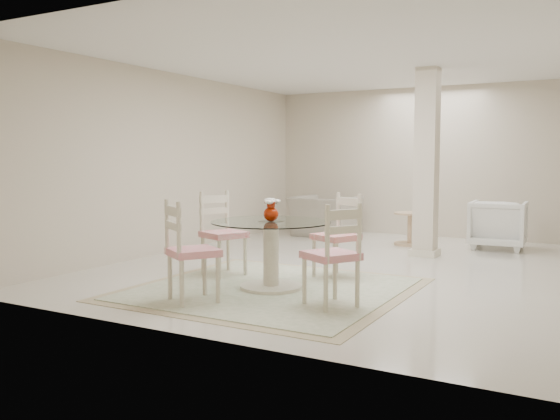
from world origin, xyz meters
The scene contains 13 objects.
ground centered at (0.00, 0.00, 0.00)m, with size 7.00×7.00×0.00m, color silver.
room_shell centered at (0.00, 0.00, 1.86)m, with size 6.02×7.02×2.71m.
column centered at (0.50, 1.30, 1.35)m, with size 0.30×0.30×2.70m, color beige.
area_rug centered at (-0.35, -1.72, 0.01)m, with size 2.84×2.84×0.02m.
dining_table centered at (-0.35, -1.72, 0.38)m, with size 1.29×1.29×0.74m.
red_vase centered at (-0.35, -1.72, 0.87)m, with size 0.19×0.18×0.25m.
dining_chair_east centered at (0.58, -2.14, 0.58)m, with size 0.61×0.61×1.11m.
dining_chair_north centered at (0.06, -0.79, 0.58)m, with size 0.58×0.58×1.10m.
dining_chair_west centered at (-1.29, -1.32, 0.59)m, with size 0.59×0.59×1.12m.
dining_chair_south centered at (-0.77, -2.66, 0.59)m, with size 0.62×0.62×1.12m.
recliner_taupe centered at (-1.70, 2.61, 0.36)m, with size 1.11×0.97×0.72m, color #A09984.
armchair_white centered at (1.32, 2.53, 0.38)m, with size 0.82×0.84×0.76m, color white.
side_table centered at (-0.01, 2.24, 0.25)m, with size 0.52×0.52×0.54m.
Camera 1 is at (2.79, -7.20, 1.42)m, focal length 38.00 mm.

